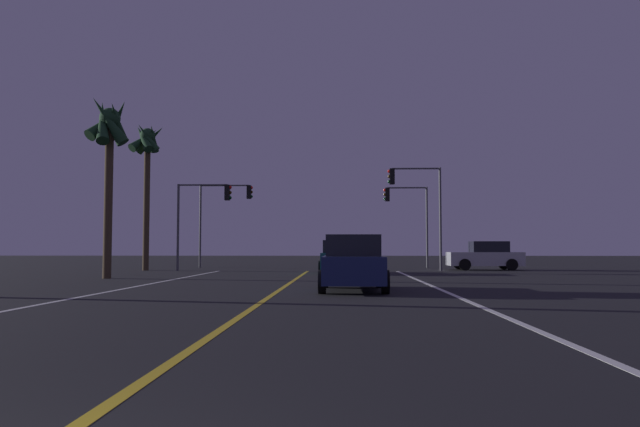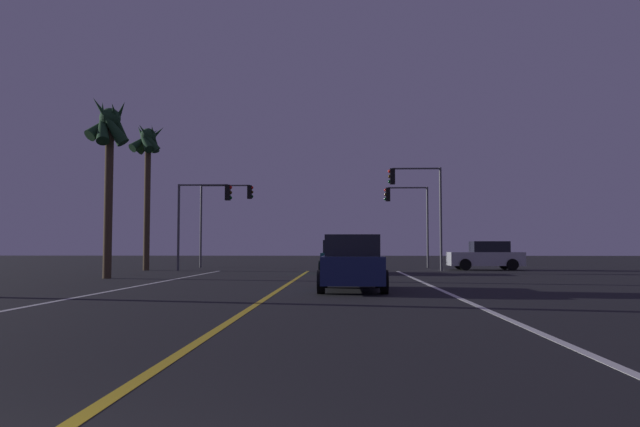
% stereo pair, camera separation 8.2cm
% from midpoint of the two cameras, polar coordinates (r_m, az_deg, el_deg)
% --- Properties ---
extents(lane_edge_right, '(0.16, 37.89, 0.01)m').
position_cam_midpoint_polar(lane_edge_right, '(15.66, 13.43, -7.94)').
color(lane_edge_right, silver).
rests_on(lane_edge_right, ground).
extents(lane_edge_left, '(0.16, 37.89, 0.01)m').
position_cam_midpoint_polar(lane_edge_left, '(16.89, -22.68, -7.43)').
color(lane_edge_left, silver).
rests_on(lane_edge_left, ground).
extents(lane_center_divider, '(0.16, 37.89, 0.01)m').
position_cam_midpoint_polar(lane_center_divider, '(15.49, -5.34, -8.07)').
color(lane_center_divider, gold).
rests_on(lane_center_divider, ground).
extents(car_crossing_side, '(4.30, 2.02, 1.70)m').
position_cam_midpoint_polar(car_crossing_side, '(37.43, 15.24, -3.89)').
color(car_crossing_side, black).
rests_on(car_crossing_side, ground).
extents(car_ahead_far, '(2.02, 4.30, 1.70)m').
position_cam_midpoint_polar(car_ahead_far, '(31.36, 1.72, -4.14)').
color(car_ahead_far, black).
rests_on(car_ahead_far, ground).
extents(car_lead_same_lane, '(2.02, 4.30, 1.70)m').
position_cam_midpoint_polar(car_lead_same_lane, '(18.67, 2.98, -4.74)').
color(car_lead_same_lane, black).
rests_on(car_lead_same_lane, ground).
extents(traffic_light_near_right, '(3.06, 0.36, 5.91)m').
position_cam_midpoint_polar(traffic_light_near_right, '(35.14, 8.94, 1.76)').
color(traffic_light_near_right, '#4C4C51').
rests_on(traffic_light_near_right, ground).
extents(traffic_light_near_left, '(3.19, 0.36, 5.02)m').
position_cam_midpoint_polar(traffic_light_near_left, '(35.75, -10.85, 0.72)').
color(traffic_light_near_left, '#4C4C51').
rests_on(traffic_light_near_left, ground).
extents(traffic_light_far_right, '(2.93, 0.36, 5.35)m').
position_cam_midpoint_polar(traffic_light_far_right, '(40.56, 8.04, 0.54)').
color(traffic_light_far_right, '#4C4C51').
rests_on(traffic_light_far_right, ground).
extents(traffic_light_far_left, '(3.60, 0.36, 5.55)m').
position_cam_midpoint_polar(traffic_light_far_left, '(41.11, -8.93, 0.74)').
color(traffic_light_far_left, '#4C4C51').
rests_on(traffic_light_far_left, ground).
extents(palm_tree_left_mid, '(2.02, 2.16, 7.92)m').
position_cam_midpoint_polar(palm_tree_left_mid, '(28.05, -19.28, 6.98)').
color(palm_tree_left_mid, '#473826').
rests_on(palm_tree_left_mid, ground).
extents(palm_tree_left_far, '(2.18, 2.19, 8.70)m').
position_cam_midpoint_polar(palm_tree_left_far, '(37.30, -15.99, 5.60)').
color(palm_tree_left_far, '#473826').
rests_on(palm_tree_left_far, ground).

